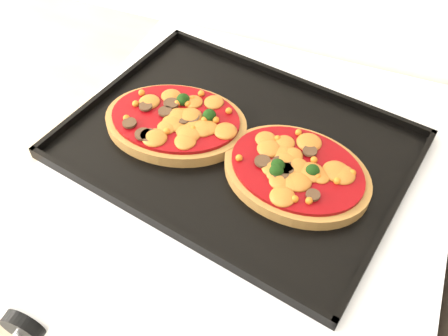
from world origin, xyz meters
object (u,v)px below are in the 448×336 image
at_px(baking_tray, 236,144).
at_px(pizza_right, 297,171).
at_px(pizza_left, 176,121).
at_px(stove, 240,297).

relative_size(baking_tray, pizza_right, 2.30).
bearing_deg(pizza_right, pizza_left, 172.18).
distance_m(baking_tray, pizza_left, 0.10).
bearing_deg(baking_tray, pizza_right, -5.06).
bearing_deg(pizza_right, baking_tray, 164.05).
bearing_deg(baking_tray, pizza_left, -168.33).
bearing_deg(stove, pizza_left, 175.04).
distance_m(baking_tray, pizza_right, 0.11).
relative_size(pizza_left, pizza_right, 1.03).
height_order(baking_tray, pizza_right, pizza_right).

